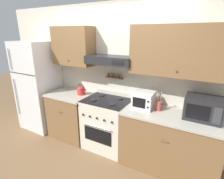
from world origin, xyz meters
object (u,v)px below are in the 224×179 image
stove_range (107,123)px  tea_kettle (81,90)px  toaster_oven (144,100)px  microwave (203,108)px  utensil_crock (159,105)px  refrigerator (39,86)px

stove_range → tea_kettle: tea_kettle is taller
tea_kettle → toaster_oven: size_ratio=0.67×
tea_kettle → microwave: 2.08m
stove_range → toaster_oven: bearing=4.2°
utensil_crock → stove_range: bearing=-176.8°
utensil_crock → toaster_oven: size_ratio=0.93×
toaster_oven → utensil_crock: bearing=0.4°
refrigerator → tea_kettle: refrigerator is taller
toaster_oven → tea_kettle: bearing=179.9°
utensil_crock → tea_kettle: bearing=-180.0°
tea_kettle → toaster_oven: bearing=-0.1°
utensil_crock → refrigerator: bearing=-178.2°
refrigerator → tea_kettle: size_ratio=8.69×
microwave → toaster_oven: size_ratio=1.43×
tea_kettle → utensil_crock: (1.49, 0.00, -0.01)m
tea_kettle → stove_range: bearing=-4.7°
stove_range → utensil_crock: (0.89, 0.05, 0.53)m
tea_kettle → toaster_oven: toaster_oven is taller
toaster_oven → stove_range: bearing=-175.8°
utensil_crock → toaster_oven: (-0.24, -0.00, 0.04)m
toaster_oven → refrigerator: bearing=-178.0°
tea_kettle → toaster_oven: 1.25m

